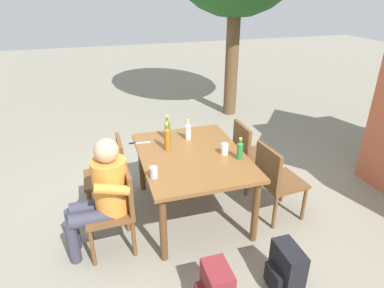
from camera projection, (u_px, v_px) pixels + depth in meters
ground_plane at (192, 211)px, 3.86m from camera, size 24.00×24.00×0.00m
dining_table at (192, 161)px, 3.57m from camera, size 1.42×1.09×0.75m
chair_near_right at (116, 205)px, 3.16m from camera, size 0.46×0.46×0.87m
chair_far_left at (249, 152)px, 4.14m from camera, size 0.45×0.45×0.87m
chair_far_right at (276, 178)px, 3.58m from camera, size 0.48×0.48×0.87m
chair_near_left at (111, 172)px, 3.70m from camera, size 0.44×0.44×0.87m
person_in_white_shirt at (103, 192)px, 3.05m from camera, size 0.47×0.61×1.18m
bottle_clear at (188, 131)px, 3.83m from camera, size 0.06×0.06×0.24m
bottle_green at (240, 150)px, 3.40m from camera, size 0.06×0.06×0.24m
bottle_amber at (167, 138)px, 3.57m from camera, size 0.06×0.06×0.32m
bottle_olive at (167, 129)px, 3.84m from camera, size 0.06×0.06×0.29m
cup_steel at (154, 172)px, 3.09m from camera, size 0.08×0.08×0.11m
cup_white at (225, 149)px, 3.51m from camera, size 0.08×0.08×0.12m
table_knife at (138, 143)px, 3.78m from camera, size 0.04×0.24×0.01m
backpack_by_far_side at (286, 270)px, 2.80m from camera, size 0.32×0.23×0.44m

